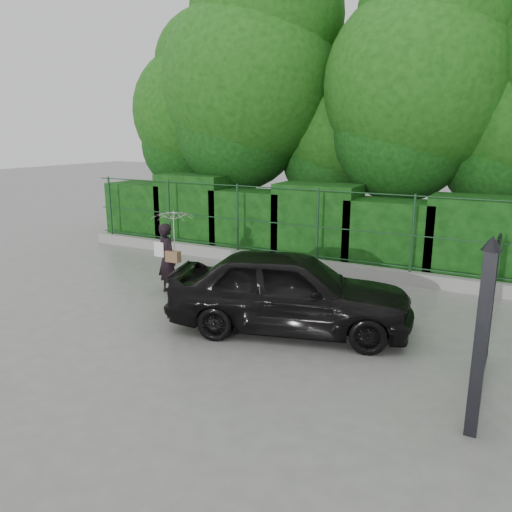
% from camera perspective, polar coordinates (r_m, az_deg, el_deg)
% --- Properties ---
extents(ground, '(80.00, 80.00, 0.00)m').
position_cam_1_polar(ground, '(9.11, -6.19, -8.18)').
color(ground, gray).
extents(kerb, '(14.00, 0.25, 0.30)m').
position_cam_1_polar(kerb, '(12.83, 5.23, -0.89)').
color(kerb, '#9E9E99').
rests_on(kerb, ground).
extents(fence, '(14.13, 0.06, 1.80)m').
position_cam_1_polar(fence, '(12.52, 6.27, 3.64)').
color(fence, '#183D20').
rests_on(fence, kerb).
extents(hedge, '(14.20, 1.20, 2.19)m').
position_cam_1_polar(hedge, '(13.53, 7.16, 3.50)').
color(hedge, black).
rests_on(hedge, ground).
extents(trees, '(17.10, 6.15, 8.08)m').
position_cam_1_polar(trees, '(15.16, 14.93, 18.02)').
color(trees, black).
rests_on(trees, ground).
extents(gate, '(0.22, 2.33, 2.36)m').
position_cam_1_polar(gate, '(6.59, 24.67, -7.19)').
color(gate, black).
rests_on(gate, ground).
extents(woman, '(0.94, 0.93, 1.83)m').
position_cam_1_polar(woman, '(10.81, -9.65, 1.92)').
color(woman, black).
rests_on(woman, ground).
extents(car, '(4.54, 2.79, 1.44)m').
position_cam_1_polar(car, '(8.79, 3.87, -3.97)').
color(car, black).
rests_on(car, ground).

